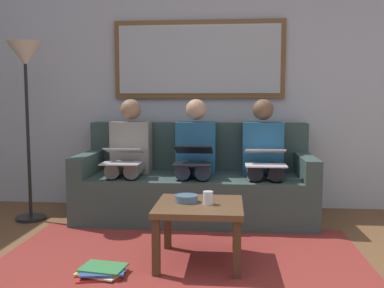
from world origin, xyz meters
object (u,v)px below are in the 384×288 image
Objects in this scene: framed_mirror at (199,59)px; laptop_black at (193,156)px; cup at (208,198)px; person_right at (129,154)px; laptop_silver at (123,156)px; laptop_white at (265,157)px; magazine_stack at (101,271)px; couch at (196,185)px; bowl at (187,199)px; coffee_table at (199,213)px; person_left at (263,156)px; person_middle at (195,155)px; standing_lamp at (26,74)px.

laptop_black is at bearing 90.00° from framed_mirror.
framed_mirror is 19.62× the size of cup.
person_right is at bearing -54.69° from cup.
cup is at bearing 132.02° from laptop_silver.
laptop_white is 1.04× the size of magazine_stack.
couch is 13.73× the size of bowl.
coffee_table is 1.57× the size of laptop_black.
cup is 0.56× the size of bowl.
laptop_white is 1.30m from person_right.
laptop_white is 0.93× the size of laptop_black.
cup is at bearing 68.51° from person_left.
couch is 1.61m from magazine_stack.
person_right is at bearing 0.00° from person_left.
person_left is at bearing -118.83° from bowl.
cup is at bearing 101.12° from laptop_black.
person_left and person_middle have the same top height.
person_right is (0.64, 0.46, -0.94)m from framed_mirror.
couch is 1.93× the size of person_middle.
laptop_black is (0.18, -0.93, 0.17)m from cup.
cup is at bearing -157.73° from magazine_stack.
laptop_silver is at bearing 176.90° from standing_lamp.
laptop_white reaches higher than laptop_silver.
person_right is 0.25m from laptop_silver.
cup is at bearing 125.31° from person_right.
person_left is 1.92m from magazine_stack.
person_left and person_right have the same top height.
laptop_black is 1.09× the size of laptop_silver.
bowl is at bearing 54.73° from laptop_white.
laptop_silver is at bearing 10.98° from person_left.
magazine_stack is at bearing 22.27° from cup.
laptop_silver is 1.02× the size of magazine_stack.
magazine_stack is at bearing 130.52° from standing_lamp.
standing_lamp reaches higher than coffee_table.
person_middle is at bearing -172.69° from standing_lamp.
framed_mirror is 1.55× the size of person_middle.
magazine_stack is at bearing 97.12° from laptop_silver.
person_middle reaches higher than coffee_table.
coffee_table is (-0.12, 1.61, -1.20)m from framed_mirror.
couch is at bearing 90.00° from framed_mirror.
laptop_silver is at bearing -82.88° from magazine_stack.
framed_mirror is (0.00, -0.39, 1.24)m from couch.
laptop_silver is (1.28, 0.00, -0.00)m from laptop_white.
cup is 1.26m from person_left.
laptop_white is 2.31m from standing_lamp.
standing_lamp is (1.67, -0.95, 1.02)m from coffee_table.
magazine_stack is at bearing 46.47° from laptop_white.
laptop_silver is at bearing 47.77° from framed_mirror.
laptop_silver is (-0.00, 0.25, 0.02)m from person_right.
standing_lamp is at bearing 12.33° from person_right.
couch reaches higher than bowl.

